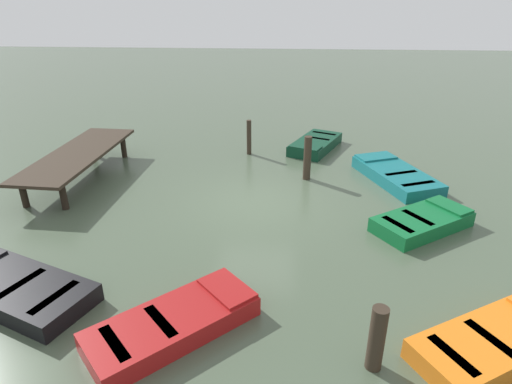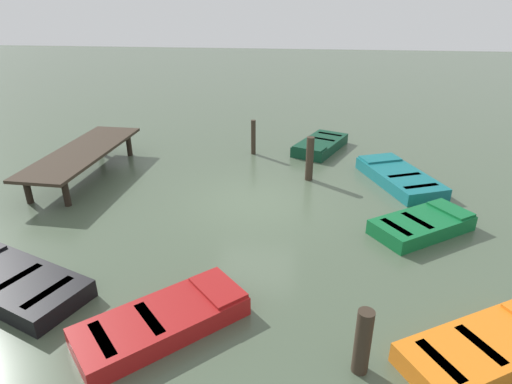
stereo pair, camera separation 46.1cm
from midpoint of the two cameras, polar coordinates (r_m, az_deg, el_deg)
ground_plane at (r=13.28m, az=-0.99°, el=-1.38°), size 80.00×80.00×0.00m
dock_segment at (r=15.95m, az=-23.08°, el=4.42°), size 5.70×2.02×0.95m
rowboat_teal at (r=15.40m, az=17.01°, el=2.16°), size 3.66×2.62×0.46m
rowboat_green at (r=12.51m, az=20.03°, el=-3.64°), size 2.59×2.96×0.46m
rowboat_dark_green at (r=17.94m, az=7.04°, el=6.26°), size 3.16×2.37×0.46m
rowboat_red at (r=8.68m, az=-12.25°, el=-16.38°), size 3.12×3.22×0.46m
rowboat_orange at (r=9.11m, az=27.91°, el=-16.90°), size 2.70×3.45×0.46m
rowboat_black at (r=10.76m, az=-30.41°, el=-10.69°), size 2.69×3.85×0.46m
mooring_piling_mid_right at (r=14.76m, az=5.86°, el=4.44°), size 0.26×0.26×1.51m
mooring_piling_far_left at (r=7.79m, az=13.85°, el=-18.20°), size 0.28×0.28×1.25m
mooring_piling_far_right at (r=17.13m, az=-1.70°, el=7.18°), size 0.18×0.18×1.37m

